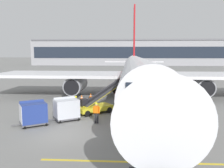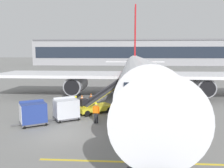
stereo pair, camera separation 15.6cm
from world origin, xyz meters
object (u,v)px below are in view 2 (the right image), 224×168
baggage_cart_second (33,113)px  ground_crew_by_carts (76,104)px  ground_crew_by_loader (61,105)px  parked_airplane (137,71)px  baggage_cart_lead (66,108)px  safety_cone_wingtip (82,98)px  safety_cone_engine_keepout (91,96)px  belt_loader (97,104)px  ground_crew_marshaller (96,111)px

baggage_cart_second → ground_crew_by_carts: baggage_cart_second is taller
ground_crew_by_loader → ground_crew_by_carts: bearing=25.3°
ground_crew_by_loader → baggage_cart_second: bearing=-116.8°
parked_airplane → baggage_cart_lead: size_ratio=17.05×
baggage_cart_second → ground_crew_by_carts: 4.35m
ground_crew_by_loader → safety_cone_wingtip: (0.60, 6.76, -0.65)m
safety_cone_engine_keepout → ground_crew_by_carts: bearing=-91.5°
baggage_cart_lead → baggage_cart_second: same height
safety_cone_engine_keepout → safety_cone_wingtip: safety_cone_wingtip is taller
parked_airplane → safety_cone_wingtip: 8.07m
ground_crew_by_carts → safety_cone_engine_keepout: 7.86m
baggage_cart_lead → ground_crew_by_carts: (0.43, 1.86, -0.00)m
baggage_cart_lead → ground_crew_by_loader: 1.51m
baggage_cart_lead → safety_cone_wingtip: size_ratio=3.81×
belt_loader → safety_cone_wingtip: 6.04m
safety_cone_wingtip → ground_crew_by_carts: bearing=-84.1°
baggage_cart_lead → ground_crew_by_loader: bearing=122.3°
ground_crew_marshaller → parked_airplane: bearing=72.4°
ground_crew_marshaller → safety_cone_wingtip: ground_crew_marshaller is taller
ground_crew_by_carts → safety_cone_wingtip: (-0.64, 6.18, -0.65)m
ground_crew_marshaller → baggage_cart_lead: bearing=162.7°
baggage_cart_second → safety_cone_engine_keepout: 11.64m
parked_airplane → belt_loader: parked_airplane is taller
baggage_cart_second → safety_cone_engine_keepout: size_ratio=4.26×
ground_crew_marshaller → safety_cone_wingtip: bearing=108.2°
baggage_cart_lead → safety_cone_engine_keepout: baggage_cart_lead is taller
belt_loader → baggage_cart_lead: (-2.28, -2.56, 0.11)m
baggage_cart_lead → safety_cone_engine_keepout: 9.73m
ground_crew_by_loader → ground_crew_by_carts: size_ratio=1.00×
belt_loader → ground_crew_marshaller: bearing=-83.0°
safety_cone_engine_keepout → safety_cone_wingtip: 1.86m
parked_airplane → safety_cone_engine_keepout: bearing=-164.9°
belt_loader → safety_cone_wingtip: size_ratio=6.83×
parked_airplane → ground_crew_by_loader: bearing=-126.3°
parked_airplane → baggage_cart_second: bearing=-124.3°
baggage_cart_lead → ground_crew_by_loader: size_ratio=1.56×
belt_loader → safety_cone_engine_keepout: (-1.65, 7.13, -0.58)m
baggage_cart_lead → ground_crew_by_loader: baggage_cart_lead is taller
ground_crew_by_loader → ground_crew_marshaller: 4.09m
baggage_cart_lead → ground_crew_marshaller: size_ratio=1.56×
parked_airplane → ground_crew_marshaller: 12.93m
belt_loader → baggage_cart_second: (-4.53, -4.13, 0.11)m
ground_crew_by_loader → baggage_cart_lead: bearing=-57.7°
safety_cone_wingtip → parked_airplane: bearing=25.7°
belt_loader → baggage_cart_lead: belt_loader is taller
baggage_cart_lead → safety_cone_wingtip: baggage_cart_lead is taller
safety_cone_engine_keepout → safety_cone_wingtip: bearing=-116.9°
baggage_cart_lead → baggage_cart_second: bearing=-145.0°
ground_crew_by_carts → ground_crew_marshaller: (2.27, -2.70, 0.00)m
baggage_cart_second → safety_cone_wingtip: size_ratio=3.81×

